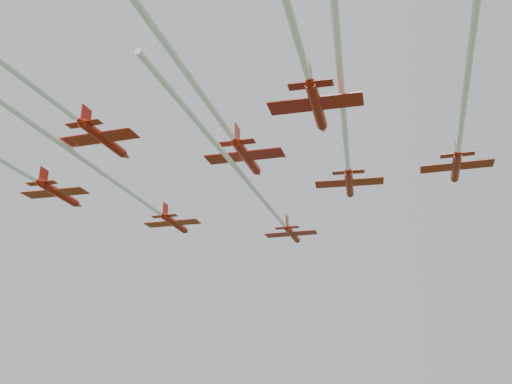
# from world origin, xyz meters

# --- Properties ---
(jet_lead) EXTENTS (14.24, 62.75, 2.65)m
(jet_lead) POSITION_xyz_m (6.62, 6.08, 50.49)
(jet_lead) COLOR #AB190B
(jet_row2_left) EXTENTS (12.10, 55.30, 2.49)m
(jet_row2_left) POSITION_xyz_m (-9.56, -6.63, 48.45)
(jet_row2_left) COLOR #AB190B
(jet_row2_right) EXTENTS (9.45, 51.53, 2.80)m
(jet_row2_right) POSITION_xyz_m (17.61, -8.70, 52.04)
(jet_row2_right) COLOR #AB190B
(jet_row3_left) EXTENTS (10.38, 49.18, 2.77)m
(jet_row3_left) POSITION_xyz_m (-23.35, -11.61, 50.85)
(jet_row3_left) COLOR #AB190B
(jet_row3_mid) EXTENTS (13.66, 63.51, 2.89)m
(jet_row3_mid) POSITION_xyz_m (3.09, -24.30, 51.84)
(jet_row3_mid) COLOR #AB190B
(jet_row3_right) EXTENTS (13.36, 60.20, 2.43)m
(jet_row3_right) POSITION_xyz_m (27.37, -25.11, 49.21)
(jet_row3_right) COLOR #AB190B
(jet_row4_left) EXTENTS (13.46, 54.17, 2.41)m
(jet_row4_left) POSITION_xyz_m (-10.39, -34.82, 49.12)
(jet_row4_left) COLOR #AB190B
(jet_row4_right) EXTENTS (10.59, 53.75, 2.69)m
(jet_row4_right) POSITION_xyz_m (12.60, -36.16, 50.30)
(jet_row4_right) COLOR #AB190B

